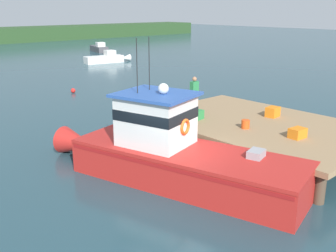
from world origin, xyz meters
TOP-DOWN VIEW (x-y plane):
  - ground_plane at (0.00, 0.00)m, footprint 200.00×200.00m
  - dock at (4.80, 0.00)m, footprint 6.00×9.00m
  - main_fishing_boat at (0.05, 0.16)m, footprint 4.57×9.93m
  - crate_stack_near_edge at (4.11, -2.16)m, footprint 0.63×0.49m
  - crate_single_far at (5.96, 0.12)m, footprint 0.64×0.50m
  - crate_stack_mid_dock at (3.21, 2.06)m, footprint 0.66×0.52m
  - bait_bucket at (3.67, -0.16)m, footprint 0.32×0.32m
  - deckhand_by_the_boat at (3.94, 2.89)m, footprint 0.36×0.22m
  - moored_boat_outer_mooring at (15.81, 27.42)m, footprint 5.30×2.06m
  - moored_boat_mid_harbor at (21.23, 37.19)m, footprint 2.35×5.26m
  - mooring_buoy_inshore at (4.98, 15.63)m, footprint 0.32×0.32m

SIDE VIEW (x-z plane):
  - ground_plane at x=0.00m, z-range 0.00..0.00m
  - mooring_buoy_inshore at x=4.98m, z-range 0.00..0.32m
  - moored_boat_mid_harbor at x=21.23m, z-range -0.21..1.11m
  - moored_boat_outer_mooring at x=15.81m, z-range -0.21..1.12m
  - main_fishing_boat at x=0.05m, z-range -1.39..3.41m
  - dock at x=4.80m, z-range 0.47..1.67m
  - bait_bucket at x=3.67m, z-range 1.20..1.54m
  - crate_stack_near_edge at x=4.11m, z-range 1.20..1.56m
  - crate_stack_mid_dock at x=3.21m, z-range 1.20..1.58m
  - crate_single_far at x=5.96m, z-range 1.20..1.63m
  - deckhand_by_the_boat at x=3.94m, z-range 1.24..2.87m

